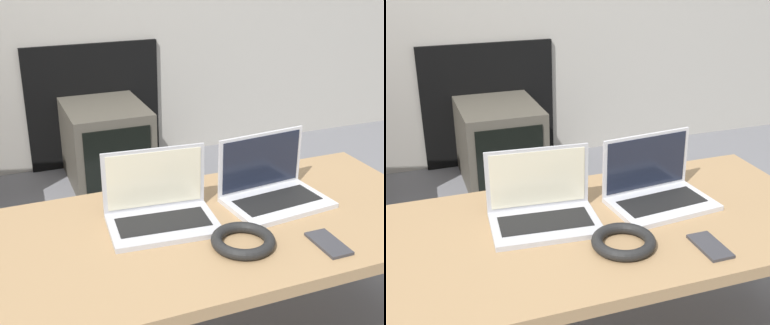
# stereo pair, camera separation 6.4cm
# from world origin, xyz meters

# --- Properties ---
(table) EXTENTS (1.35, 0.70, 0.44)m
(table) POSITION_xyz_m (0.00, 0.19, 0.41)
(table) COLOR #9E7A51
(table) RESTS_ON ground_plane
(laptop_left) EXTENTS (0.34, 0.24, 0.21)m
(laptop_left) POSITION_xyz_m (-0.19, 0.28, 0.49)
(laptop_left) COLOR #B2B2B7
(laptop_left) RESTS_ON table
(laptop_right) EXTENTS (0.34, 0.25, 0.21)m
(laptop_right) POSITION_xyz_m (0.19, 0.28, 0.49)
(laptop_right) COLOR silver
(laptop_right) RESTS_ON table
(headphones) EXTENTS (0.18, 0.18, 0.03)m
(headphones) POSITION_xyz_m (-0.02, 0.06, 0.46)
(headphones) COLOR black
(headphones) RESTS_ON table
(phone) EXTENTS (0.07, 0.14, 0.01)m
(phone) POSITION_xyz_m (0.20, -0.03, 0.45)
(phone) COLOR #333338
(phone) RESTS_ON table
(tv) EXTENTS (0.41, 0.52, 0.42)m
(tv) POSITION_xyz_m (-0.06, 1.59, 0.21)
(tv) COLOR #4C473D
(tv) RESTS_ON ground_plane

